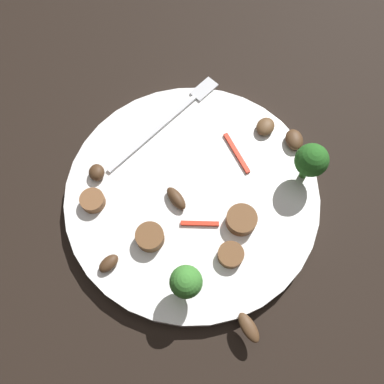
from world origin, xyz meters
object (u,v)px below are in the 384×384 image
object	(u,v)px
broccoli_floret_1	(186,282)
mushroom_0	(294,140)
plate	(192,195)
pepper_strip_0	(237,153)
mushroom_2	(176,198)
pepper_strip_1	(200,224)
sausage_slice_2	(231,255)
sausage_slice_0	(93,201)
fork	(172,117)
mushroom_1	(249,328)
sausage_slice_1	(150,237)
sausage_slice_3	(241,220)
broccoli_floret_0	(311,161)
mushroom_3	(109,263)
mushroom_5	(265,127)
mushroom_4	(97,172)

from	to	relation	value
broccoli_floret_1	mushroom_0	size ratio (longest dim) A/B	1.82
plate	pepper_strip_0	bearing A→B (deg)	-20.19
mushroom_2	pepper_strip_1	distance (m)	0.04
mushroom_0	sausage_slice_2	bearing A→B (deg)	176.45
sausage_slice_0	mushroom_0	bearing A→B (deg)	-44.91
fork	pepper_strip_1	size ratio (longest dim) A/B	4.16
mushroom_1	pepper_strip_0	xyz separation A→B (m)	(0.17, 0.09, -0.00)
sausage_slice_0	sausage_slice_1	bearing A→B (deg)	-96.23
broccoli_floret_1	sausage_slice_1	xyz separation A→B (m)	(0.03, 0.06, -0.03)
sausage_slice_2	sausage_slice_3	xyz separation A→B (m)	(0.04, 0.01, 0.00)
broccoli_floret_0	mushroom_1	distance (m)	0.19
broccoli_floret_0	mushroom_1	world-z (taller)	broccoli_floret_0
sausage_slice_1	fork	bearing A→B (deg)	19.26
broccoli_floret_1	mushroom_0	xyz separation A→B (m)	(0.21, -0.04, -0.03)
broccoli_floret_1	sausage_slice_3	size ratio (longest dim) A/B	1.51
fork	sausage_slice_2	world-z (taller)	sausage_slice_2
fork	mushroom_1	xyz separation A→B (m)	(-0.19, -0.18, 0.00)
sausage_slice_2	mushroom_2	bearing A→B (deg)	69.09
pepper_strip_0	sausage_slice_2	bearing A→B (deg)	-158.93
plate	sausage_slice_2	world-z (taller)	sausage_slice_2
fork	mushroom_2	xyz separation A→B (m)	(-0.10, -0.06, 0.00)
sausage_slice_3	mushroom_1	size ratio (longest dim) A/B	1.06
plate	sausage_slice_3	size ratio (longest dim) A/B	8.62
pepper_strip_0	mushroom_3	bearing A→B (deg)	160.08
broccoli_floret_1	mushroom_3	size ratio (longest dim) A/B	2.17
fork	sausage_slice_0	distance (m)	0.14
mushroom_1	pepper_strip_0	size ratio (longest dim) A/B	0.55
mushroom_1	mushroom_5	world-z (taller)	mushroom_5
plate	mushroom_2	bearing A→B (deg)	146.49
sausage_slice_3	mushroom_5	bearing A→B (deg)	10.27
mushroom_4	mushroom_3	bearing A→B (deg)	-141.54
plate	mushroom_4	xyz separation A→B (m)	(-0.03, 0.11, 0.02)
mushroom_1	sausage_slice_3	bearing A→B (deg)	27.69
broccoli_floret_0	mushroom_3	world-z (taller)	broccoli_floret_0
pepper_strip_1	mushroom_1	bearing A→B (deg)	-129.86
broccoli_floret_1	pepper_strip_0	distance (m)	0.17
mushroom_3	pepper_strip_0	size ratio (longest dim) A/B	0.41
fork	mushroom_1	bearing A→B (deg)	-117.87
broccoli_floret_0	broccoli_floret_1	world-z (taller)	broccoli_floret_0
pepper_strip_1	plate	bearing A→B (deg)	39.21
sausage_slice_0	mushroom_4	distance (m)	0.03
fork	sausage_slice_3	world-z (taller)	sausage_slice_3
sausage_slice_0	mushroom_1	distance (m)	0.21
broccoli_floret_0	mushroom_0	bearing A→B (deg)	35.67
mushroom_3	mushroom_5	world-z (taller)	mushroom_5
mushroom_3	pepper_strip_0	distance (m)	0.19
broccoli_floret_0	sausage_slice_1	distance (m)	0.19
mushroom_1	broccoli_floret_0	bearing A→B (deg)	3.25
mushroom_0	broccoli_floret_1	bearing A→B (deg)	170.16
broccoli_floret_1	mushroom_4	distance (m)	0.17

